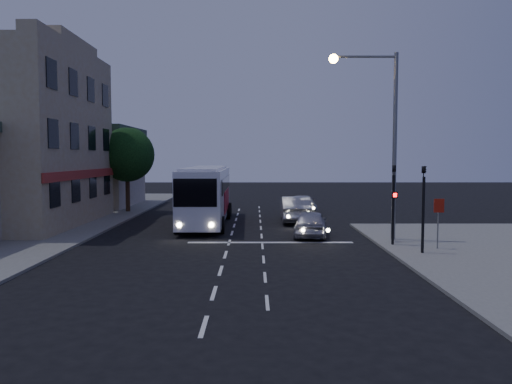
{
  "coord_description": "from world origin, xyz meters",
  "views": [
    {
      "loc": [
        1.25,
        -21.93,
        4.13
      ],
      "look_at": [
        1.31,
        5.72,
        2.2
      ],
      "focal_mm": 35.0,
      "sensor_mm": 36.0,
      "label": 1
    }
  ],
  "objects_px": {
    "car_suv": "(311,223)",
    "street_tree": "(127,152)",
    "tour_bus": "(206,193)",
    "car_sedan_a": "(295,209)",
    "traffic_signal_main": "(394,195)",
    "car_sedan_b": "(302,204)",
    "traffic_signal_side": "(424,198)",
    "streetlight": "(381,124)",
    "regulatory_sign": "(438,215)"
  },
  "relations": [
    {
      "from": "car_suv",
      "to": "street_tree",
      "type": "distance_m",
      "value": 17.12
    },
    {
      "from": "tour_bus",
      "to": "car_sedan_a",
      "type": "height_order",
      "value": "tour_bus"
    },
    {
      "from": "car_suv",
      "to": "traffic_signal_main",
      "type": "height_order",
      "value": "traffic_signal_main"
    },
    {
      "from": "car_sedan_a",
      "to": "car_sedan_b",
      "type": "distance_m",
      "value": 4.8
    },
    {
      "from": "street_tree",
      "to": "traffic_signal_side",
      "type": "bearing_deg",
      "value": -44.5
    },
    {
      "from": "traffic_signal_side",
      "to": "tour_bus",
      "type": "bearing_deg",
      "value": 135.12
    },
    {
      "from": "traffic_signal_main",
      "to": "traffic_signal_side",
      "type": "bearing_deg",
      "value": -70.51
    },
    {
      "from": "car_suv",
      "to": "traffic_signal_main",
      "type": "relative_size",
      "value": 1.0
    },
    {
      "from": "tour_bus",
      "to": "car_suv",
      "type": "height_order",
      "value": "tour_bus"
    },
    {
      "from": "streetlight",
      "to": "car_sedan_b",
      "type": "bearing_deg",
      "value": 102.27
    },
    {
      "from": "car_suv",
      "to": "traffic_signal_side",
      "type": "xyz_separation_m",
      "value": [
        4.15,
        -5.0,
        1.72
      ]
    },
    {
      "from": "car_sedan_a",
      "to": "car_sedan_b",
      "type": "relative_size",
      "value": 1.06
    },
    {
      "from": "car_sedan_b",
      "to": "regulatory_sign",
      "type": "relative_size",
      "value": 2.12
    },
    {
      "from": "traffic_signal_main",
      "to": "tour_bus",
      "type": "bearing_deg",
      "value": 139.34
    },
    {
      "from": "street_tree",
      "to": "streetlight",
      "type": "bearing_deg",
      "value": -39.51
    },
    {
      "from": "car_suv",
      "to": "traffic_signal_main",
      "type": "xyz_separation_m",
      "value": [
        3.45,
        -3.02,
        1.72
      ]
    },
    {
      "from": "car_sedan_a",
      "to": "street_tree",
      "type": "xyz_separation_m",
      "value": [
        -12.02,
        5.29,
        3.68
      ]
    },
    {
      "from": "car_sedan_a",
      "to": "traffic_signal_main",
      "type": "relative_size",
      "value": 1.21
    },
    {
      "from": "street_tree",
      "to": "car_sedan_b",
      "type": "bearing_deg",
      "value": -2.51
    },
    {
      "from": "street_tree",
      "to": "traffic_signal_main",
      "type": "bearing_deg",
      "value": -42.03
    },
    {
      "from": "car_suv",
      "to": "car_sedan_b",
      "type": "distance_m",
      "value": 10.67
    },
    {
      "from": "car_sedan_a",
      "to": "streetlight",
      "type": "height_order",
      "value": "streetlight"
    },
    {
      "from": "car_suv",
      "to": "traffic_signal_side",
      "type": "height_order",
      "value": "traffic_signal_side"
    },
    {
      "from": "car_suv",
      "to": "traffic_signal_side",
      "type": "bearing_deg",
      "value": 137.58
    },
    {
      "from": "traffic_signal_main",
      "to": "street_tree",
      "type": "distance_m",
      "value": 21.38
    },
    {
      "from": "regulatory_sign",
      "to": "streetlight",
      "type": "relative_size",
      "value": 0.24
    },
    {
      "from": "traffic_signal_main",
      "to": "streetlight",
      "type": "bearing_deg",
      "value": 100.2
    },
    {
      "from": "tour_bus",
      "to": "car_sedan_a",
      "type": "distance_m",
      "value": 5.76
    },
    {
      "from": "car_sedan_a",
      "to": "traffic_signal_side",
      "type": "distance_m",
      "value": 11.93
    },
    {
      "from": "car_suv",
      "to": "regulatory_sign",
      "type": "bearing_deg",
      "value": 149.8
    },
    {
      "from": "car_sedan_a",
      "to": "street_tree",
      "type": "distance_m",
      "value": 13.64
    },
    {
      "from": "car_suv",
      "to": "streetlight",
      "type": "bearing_deg",
      "value": 161.28
    },
    {
      "from": "car_sedan_a",
      "to": "tour_bus",
      "type": "bearing_deg",
      "value": 9.89
    },
    {
      "from": "traffic_signal_side",
      "to": "regulatory_sign",
      "type": "distance_m",
      "value": 1.61
    },
    {
      "from": "car_sedan_a",
      "to": "regulatory_sign",
      "type": "bearing_deg",
      "value": 119.35
    },
    {
      "from": "car_suv",
      "to": "car_sedan_a",
      "type": "xyz_separation_m",
      "value": [
        -0.33,
        5.94,
        0.12
      ]
    },
    {
      "from": "tour_bus",
      "to": "traffic_signal_main",
      "type": "bearing_deg",
      "value": -41.32
    },
    {
      "from": "traffic_signal_main",
      "to": "streetlight",
      "type": "height_order",
      "value": "streetlight"
    },
    {
      "from": "regulatory_sign",
      "to": "street_tree",
      "type": "height_order",
      "value": "street_tree"
    },
    {
      "from": "car_suv",
      "to": "car_sedan_a",
      "type": "relative_size",
      "value": 0.82
    },
    {
      "from": "car_sedan_b",
      "to": "traffic_signal_main",
      "type": "height_order",
      "value": "traffic_signal_main"
    },
    {
      "from": "car_sedan_a",
      "to": "regulatory_sign",
      "type": "height_order",
      "value": "regulatory_sign"
    },
    {
      "from": "street_tree",
      "to": "car_sedan_a",
      "type": "bearing_deg",
      "value": -23.73
    },
    {
      "from": "tour_bus",
      "to": "street_tree",
      "type": "bearing_deg",
      "value": 135.43
    },
    {
      "from": "regulatory_sign",
      "to": "car_sedan_b",
      "type": "bearing_deg",
      "value": 107.46
    },
    {
      "from": "car_sedan_a",
      "to": "regulatory_sign",
      "type": "xyz_separation_m",
      "value": [
        5.48,
        -9.97,
        0.78
      ]
    },
    {
      "from": "street_tree",
      "to": "car_suv",
      "type": "bearing_deg",
      "value": -42.25
    },
    {
      "from": "car_suv",
      "to": "tour_bus",
      "type": "bearing_deg",
      "value": -32.44
    },
    {
      "from": "car_sedan_b",
      "to": "traffic_signal_main",
      "type": "xyz_separation_m",
      "value": [
        2.92,
        -13.68,
        1.74
      ]
    },
    {
      "from": "car_suv",
      "to": "traffic_signal_main",
      "type": "distance_m",
      "value": 4.9
    }
  ]
}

